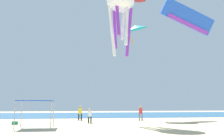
% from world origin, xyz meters
% --- Properties ---
extents(ground, '(110.00, 110.00, 0.10)m').
position_xyz_m(ground, '(0.00, 0.00, -0.05)').
color(ground, '#D1BA8C').
extents(ocean_strip, '(110.00, 25.31, 0.03)m').
position_xyz_m(ocean_strip, '(0.00, 30.14, 0.01)').
color(ocean_strip, '#28608C').
rests_on(ocean_strip, ground).
extents(canopy_tent, '(2.92, 2.78, 2.35)m').
position_xyz_m(canopy_tent, '(-5.83, 3.10, 2.22)').
color(canopy_tent, '#B2B2B7').
rests_on(canopy_tent, ground).
extents(person_near_tent, '(0.49, 0.44, 1.83)m').
position_xyz_m(person_near_tent, '(-1.77, 12.95, 1.08)').
color(person_near_tent, black).
rests_on(person_near_tent, ground).
extents(person_rightmost, '(0.41, 0.38, 1.59)m').
position_xyz_m(person_rightmost, '(-0.87, 7.97, 0.93)').
color(person_rightmost, black).
rests_on(person_rightmost, ground).
extents(person_far_shore, '(0.48, 0.43, 1.83)m').
position_xyz_m(person_far_shore, '(5.61, 11.19, 1.07)').
color(person_far_shore, slate).
rests_on(person_far_shore, ground).
extents(cooler_box, '(0.57, 0.37, 0.35)m').
position_xyz_m(cooler_box, '(-8.41, 7.48, 0.18)').
color(cooler_box, '#1E8C4C').
rests_on(cooler_box, ground).
extents(kite_delta_teal, '(4.61, 4.60, 2.93)m').
position_xyz_m(kite_delta_teal, '(6.23, 15.49, 13.21)').
color(kite_delta_teal, teal).
extents(kite_parafoil_blue, '(6.51, 1.55, 3.97)m').
position_xyz_m(kite_parafoil_blue, '(10.03, 6.53, 11.83)').
color(kite_parafoil_blue, blue).
extents(kite_octopus_white, '(4.33, 4.33, 7.57)m').
position_xyz_m(kite_octopus_white, '(2.49, 7.75, 13.34)').
color(kite_octopus_white, white).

